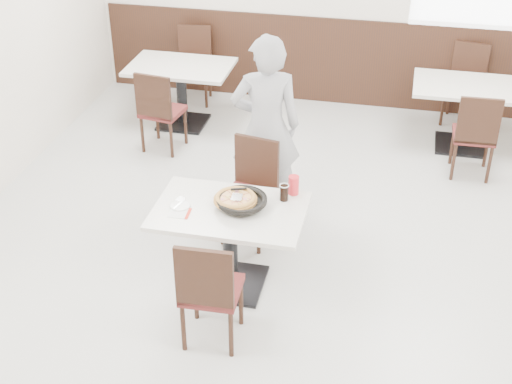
% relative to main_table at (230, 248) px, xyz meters
% --- Properties ---
extents(floor, '(7.00, 7.00, 0.00)m').
position_rel_main_table_xyz_m(floor, '(0.33, 0.44, -0.38)').
color(floor, '#A6A6A2').
rests_on(floor, ground).
extents(wainscot_back, '(5.90, 0.03, 1.10)m').
position_rel_main_table_xyz_m(wainscot_back, '(0.33, 3.92, 0.18)').
color(wainscot_back, black).
rests_on(wainscot_back, floor).
extents(main_table, '(1.26, 0.89, 0.75)m').
position_rel_main_table_xyz_m(main_table, '(0.00, 0.00, 0.00)').
color(main_table, beige).
rests_on(main_table, floor).
extents(chair_near, '(0.43, 0.43, 0.95)m').
position_rel_main_table_xyz_m(chair_near, '(0.03, -0.65, 0.10)').
color(chair_near, black).
rests_on(chair_near, floor).
extents(chair_far, '(0.49, 0.49, 0.95)m').
position_rel_main_table_xyz_m(chair_far, '(-0.01, 0.69, 0.10)').
color(chair_far, black).
rests_on(chair_far, floor).
extents(trivet, '(0.13, 0.13, 0.04)m').
position_rel_main_table_xyz_m(trivet, '(0.05, 0.07, 0.39)').
color(trivet, black).
rests_on(trivet, main_table).
extents(pizza_pan, '(0.38, 0.38, 0.01)m').
position_rel_main_table_xyz_m(pizza_pan, '(0.09, 0.05, 0.42)').
color(pizza_pan, black).
rests_on(pizza_pan, trivet).
extents(pizza, '(0.37, 0.37, 0.02)m').
position_rel_main_table_xyz_m(pizza, '(0.04, 0.05, 0.44)').
color(pizza, '#B9863F').
rests_on(pizza, pizza_pan).
extents(pizza_server, '(0.09, 0.11, 0.00)m').
position_rel_main_table_xyz_m(pizza_server, '(0.05, 0.05, 0.47)').
color(pizza_server, white).
rests_on(pizza_server, pizza).
extents(napkin, '(0.17, 0.17, 0.00)m').
position_rel_main_table_xyz_m(napkin, '(-0.37, -0.14, 0.38)').
color(napkin, white).
rests_on(napkin, main_table).
extents(side_plate, '(0.17, 0.17, 0.01)m').
position_rel_main_table_xyz_m(side_plate, '(-0.39, -0.05, 0.38)').
color(side_plate, white).
rests_on(side_plate, napkin).
extents(fork, '(0.06, 0.15, 0.00)m').
position_rel_main_table_xyz_m(fork, '(-0.40, -0.04, 0.39)').
color(fork, white).
rests_on(fork, side_plate).
extents(cola_glass, '(0.07, 0.07, 0.13)m').
position_rel_main_table_xyz_m(cola_glass, '(0.40, 0.23, 0.44)').
color(cola_glass, black).
rests_on(cola_glass, main_table).
extents(red_cup, '(0.09, 0.09, 0.16)m').
position_rel_main_table_xyz_m(red_cup, '(0.45, 0.35, 0.45)').
color(red_cup, red).
rests_on(red_cup, main_table).
extents(diner_person, '(0.74, 0.59, 1.78)m').
position_rel_main_table_xyz_m(diner_person, '(0.04, 1.22, 0.52)').
color(diner_person, '#A4A4A9').
rests_on(diner_person, floor).
extents(bg_table_left, '(1.29, 0.94, 0.75)m').
position_rel_main_table_xyz_m(bg_table_left, '(-1.34, 2.89, 0.00)').
color(bg_table_left, beige).
rests_on(bg_table_left, floor).
extents(bg_chair_left_near, '(0.48, 0.48, 0.95)m').
position_rel_main_table_xyz_m(bg_chair_left_near, '(-1.35, 2.24, 0.10)').
color(bg_chair_left_near, black).
rests_on(bg_chair_left_near, floor).
extents(bg_chair_left_far, '(0.47, 0.47, 0.95)m').
position_rel_main_table_xyz_m(bg_chair_left_far, '(-1.39, 3.55, 0.10)').
color(bg_chair_left_far, black).
rests_on(bg_chair_left_far, floor).
extents(bg_table_right, '(1.26, 0.90, 0.75)m').
position_rel_main_table_xyz_m(bg_table_right, '(1.94, 3.01, 0.00)').
color(bg_table_right, beige).
rests_on(bg_table_right, floor).
extents(bg_chair_right_near, '(0.43, 0.43, 0.95)m').
position_rel_main_table_xyz_m(bg_chair_right_near, '(2.01, 2.39, 0.10)').
color(bg_chair_right_near, black).
rests_on(bg_chair_right_near, floor).
extents(bg_chair_right_far, '(0.51, 0.51, 0.95)m').
position_rel_main_table_xyz_m(bg_chair_right_far, '(1.94, 3.66, 0.10)').
color(bg_chair_right_far, black).
rests_on(bg_chair_right_far, floor).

